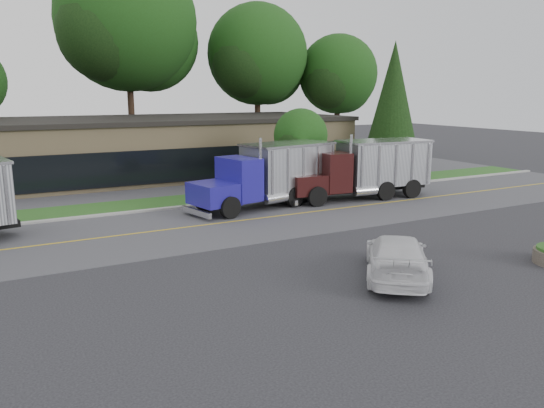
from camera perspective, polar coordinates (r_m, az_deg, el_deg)
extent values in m
plane|color=#39393F|center=(16.82, 0.29, -9.40)|extent=(140.00, 140.00, 0.00)
cube|color=#57575C|center=(24.74, -9.71, -2.58)|extent=(60.00, 8.00, 0.02)
cube|color=gold|center=(24.74, -9.71, -2.58)|extent=(60.00, 0.12, 0.01)
cube|color=#9E9E99|center=(28.65, -12.40, -0.71)|extent=(60.00, 0.30, 0.12)
cube|color=#27581E|center=(30.35, -13.34, -0.05)|extent=(60.00, 3.40, 0.03)
cube|color=#57575C|center=(35.13, -15.47, 1.43)|extent=(60.00, 7.00, 0.02)
cube|color=tan|center=(41.09, -14.79, 5.75)|extent=(32.00, 12.00, 4.00)
cylinder|color=#382619|center=(49.22, -14.81, 8.19)|extent=(0.56, 0.56, 6.56)
sphere|color=#193E11|center=(49.51, -15.38, 18.51)|extent=(11.99, 11.99, 11.99)
sphere|color=#193E11|center=(51.35, -13.14, 16.68)|extent=(8.99, 8.99, 8.99)
sphere|color=black|center=(47.89, -17.27, 17.29)|extent=(8.24, 8.24, 8.24)
cylinder|color=#382619|center=(52.45, -1.55, 8.05)|extent=(0.56, 0.56, 5.22)
sphere|color=#193E11|center=(52.46, -1.60, 15.79)|extent=(9.55, 9.55, 9.55)
sphere|color=#193E11|center=(54.27, -0.43, 14.40)|extent=(7.16, 7.16, 7.16)
sphere|color=black|center=(50.95, -2.67, 14.89)|extent=(6.56, 6.56, 6.56)
cylinder|color=#382619|center=(54.88, 6.96, 7.64)|extent=(0.56, 0.56, 4.27)
sphere|color=#193E11|center=(54.77, 7.12, 13.70)|extent=(7.81, 7.81, 7.81)
sphere|color=#193E11|center=(56.39, 7.75, 12.63)|extent=(5.86, 5.86, 5.86)
sphere|color=black|center=(53.45, 6.46, 12.97)|extent=(5.37, 5.37, 5.37)
cylinder|color=#382619|center=(42.38, 12.58, 3.99)|extent=(0.44, 0.44, 1.00)
cone|color=black|center=(42.01, 12.89, 10.72)|extent=(4.38, 4.38, 8.96)
cylinder|color=#382619|center=(34.06, 3.05, 3.12)|extent=(0.56, 0.56, 1.87)
sphere|color=#193E11|center=(33.77, 3.10, 7.37)|extent=(3.41, 3.41, 3.41)
sphere|color=#193E11|center=(34.50, 3.64, 6.75)|extent=(2.56, 2.56, 2.56)
sphere|color=black|center=(33.25, 2.59, 6.75)|extent=(2.34, 2.34, 2.34)
cube|color=black|center=(29.09, -0.43, 0.91)|extent=(8.22, 2.66, 0.28)
cube|color=#211A92|center=(26.90, -6.28, 1.13)|extent=(2.39, 2.65, 1.10)
cube|color=#211A92|center=(27.70, -3.56, 2.75)|extent=(1.89, 2.64, 2.20)
cube|color=black|center=(27.28, -4.62, 3.44)|extent=(0.49, 2.07, 0.90)
cube|color=silver|center=(29.77, 1.68, 3.98)|extent=(5.30, 3.45, 2.50)
cube|color=silver|center=(29.62, 1.70, 6.48)|extent=(5.48, 3.63, 0.12)
cylinder|color=black|center=(28.05, -7.26, 0.40)|extent=(1.15, 0.57, 1.10)
cylinder|color=black|center=(26.18, -4.53, -0.37)|extent=(1.15, 0.57, 1.10)
cylinder|color=black|center=(31.09, 0.75, 1.62)|extent=(1.15, 0.57, 1.10)
cylinder|color=black|center=(29.41, 3.68, 1.00)|extent=(1.15, 0.57, 1.10)
cube|color=black|center=(31.68, 9.56, 1.65)|extent=(8.56, 1.79, 0.28)
cube|color=black|center=(29.80, 3.57, 2.22)|extent=(2.24, 2.48, 1.10)
cube|color=black|center=(30.47, 6.39, 3.53)|extent=(1.70, 2.53, 2.20)
cube|color=black|center=(30.11, 5.33, 4.22)|extent=(0.26, 2.10, 0.90)
cube|color=silver|center=(32.28, 11.87, 4.35)|extent=(5.29, 2.96, 2.50)
cube|color=silver|center=(32.14, 11.97, 6.65)|extent=(5.46, 3.13, 0.12)
cylinder|color=black|center=(30.99, 2.92, 1.57)|extent=(1.13, 0.45, 1.10)
cylinder|color=black|center=(28.97, 4.89, 0.82)|extent=(1.13, 0.45, 1.10)
cylinder|color=black|center=(33.63, 11.18, 2.18)|extent=(1.13, 0.45, 1.10)
cylinder|color=black|center=(31.78, 13.48, 1.52)|extent=(1.13, 0.45, 1.10)
imported|color=silver|center=(18.37, 13.27, -5.51)|extent=(4.63, 5.11, 1.43)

